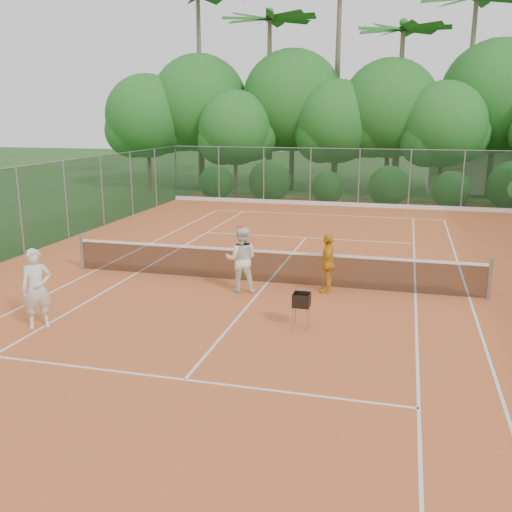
{
  "coord_description": "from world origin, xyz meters",
  "views": [
    {
      "loc": [
        3.68,
        -15.29,
        4.7
      ],
      "look_at": [
        -0.03,
        -1.2,
        1.1
      ],
      "focal_mm": 40.0,
      "sensor_mm": 36.0,
      "label": 1
    }
  ],
  "objects": [
    {
      "name": "ground",
      "position": [
        0.0,
        0.0,
        0.0
      ],
      "size": [
        120.0,
        120.0,
        0.0
      ],
      "primitive_type": "plane",
      "color": "#244619",
      "rests_on": "ground"
    },
    {
      "name": "clay_court",
      "position": [
        0.0,
        0.0,
        0.01
      ],
      "size": [
        18.0,
        36.0,
        0.02
      ],
      "primitive_type": "cube",
      "color": "#CD612F",
      "rests_on": "ground"
    },
    {
      "name": "club_building",
      "position": [
        9.0,
        24.0,
        1.5
      ],
      "size": [
        8.0,
        5.0,
        3.0
      ],
      "primitive_type": "cube",
      "color": "beige",
      "rests_on": "ground"
    },
    {
      "name": "tennis_net",
      "position": [
        0.0,
        0.0,
        0.53
      ],
      "size": [
        11.97,
        0.1,
        1.1
      ],
      "color": "gray",
      "rests_on": "clay_court"
    },
    {
      "name": "player_white",
      "position": [
        -4.18,
        -4.72,
        0.93
      ],
      "size": [
        0.79,
        0.75,
        1.82
      ],
      "primitive_type": "imported",
      "rotation": [
        0.0,
        0.0,
        0.66
      ],
      "color": "silver",
      "rests_on": "clay_court"
    },
    {
      "name": "player_center_grp",
      "position": [
        -0.51,
        -0.94,
        0.92
      ],
      "size": [
        0.98,
        0.83,
        1.83
      ],
      "color": "white",
      "rests_on": "clay_court"
    },
    {
      "name": "player_yellow",
      "position": [
        1.77,
        -0.41,
        0.83
      ],
      "size": [
        0.45,
        0.97,
        1.61
      ],
      "primitive_type": "imported",
      "rotation": [
        0.0,
        0.0,
        -1.51
      ],
      "color": "gold",
      "rests_on": "clay_court"
    },
    {
      "name": "ball_hopper",
      "position": [
        1.58,
        -3.3,
        0.68
      ],
      "size": [
        0.36,
        0.36,
        0.83
      ],
      "rotation": [
        0.0,
        0.0,
        -0.02
      ],
      "color": "gray",
      "rests_on": "clay_court"
    },
    {
      "name": "stray_ball_a",
      "position": [
        -1.7,
        9.93,
        0.05
      ],
      "size": [
        0.07,
        0.07,
        0.07
      ],
      "primitive_type": "sphere",
      "color": "#DAE836",
      "rests_on": "clay_court"
    },
    {
      "name": "stray_ball_b",
      "position": [
        -0.45,
        13.04,
        0.05
      ],
      "size": [
        0.07,
        0.07,
        0.07
      ],
      "primitive_type": "sphere",
      "color": "#C6E936",
      "rests_on": "clay_court"
    },
    {
      "name": "stray_ball_c",
      "position": [
        3.26,
        8.62,
        0.05
      ],
      "size": [
        0.07,
        0.07,
        0.07
      ],
      "primitive_type": "sphere",
      "color": "#E0F138",
      "rests_on": "clay_court"
    },
    {
      "name": "court_markings",
      "position": [
        0.0,
        0.0,
        0.02
      ],
      "size": [
        11.03,
        23.83,
        0.01
      ],
      "color": "white",
      "rests_on": "clay_court"
    },
    {
      "name": "fence_back",
      "position": [
        0.0,
        15.0,
        1.52
      ],
      "size": [
        18.07,
        0.07,
        3.0
      ],
      "color": "#19381E",
      "rests_on": "clay_court"
    },
    {
      "name": "tropical_treeline",
      "position": [
        1.43,
        20.22,
        5.11
      ],
      "size": [
        32.1,
        8.49,
        15.03
      ],
      "color": "brown",
      "rests_on": "ground"
    }
  ]
}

